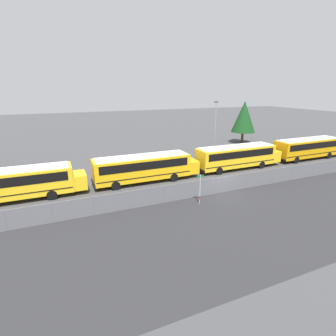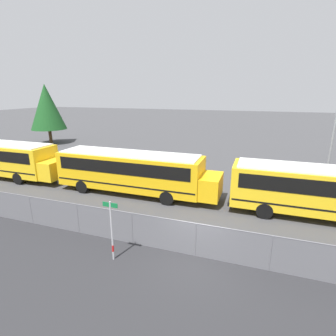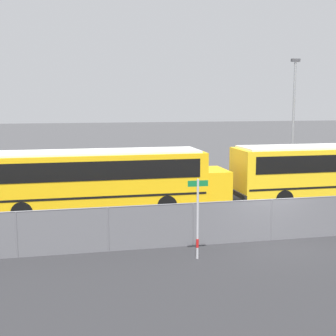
% 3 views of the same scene
% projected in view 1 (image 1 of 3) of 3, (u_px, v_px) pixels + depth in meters
% --- Properties ---
extents(ground_plane, '(200.00, 200.00, 0.00)m').
position_uv_depth(ground_plane, '(221.00, 192.00, 26.27)').
color(ground_plane, '#424244').
extents(road_strip, '(96.32, 12.00, 0.01)m').
position_uv_depth(road_strip, '(264.00, 219.00, 21.00)').
color(road_strip, '#2B2B2D').
rests_on(road_strip, ground_plane).
extents(fence, '(62.39, 0.07, 1.64)m').
position_uv_depth(fence, '(222.00, 185.00, 26.03)').
color(fence, '#9EA0A5').
rests_on(fence, ground_plane).
extents(school_bus_0, '(11.94, 2.64, 2.99)m').
position_uv_depth(school_bus_0, '(14.00, 182.00, 23.94)').
color(school_bus_0, yellow).
rests_on(school_bus_0, ground_plane).
extents(school_bus_1, '(11.94, 2.64, 2.99)m').
position_uv_depth(school_bus_1, '(145.00, 166.00, 28.76)').
color(school_bus_1, yellow).
rests_on(school_bus_1, ground_plane).
extents(school_bus_2, '(11.94, 2.64, 2.99)m').
position_uv_depth(school_bus_2, '(238.00, 155.00, 33.53)').
color(school_bus_2, yellow).
rests_on(school_bus_2, ground_plane).
extents(school_bus_3, '(11.94, 2.64, 2.99)m').
position_uv_depth(school_bus_3, '(308.00, 147.00, 38.27)').
color(school_bus_3, orange).
rests_on(school_bus_3, ground_plane).
extents(street_sign, '(0.70, 0.09, 2.76)m').
position_uv_depth(street_sign, '(200.00, 188.00, 23.32)').
color(street_sign, '#B7B7BC').
rests_on(street_sign, ground_plane).
extents(light_pole, '(0.60, 0.24, 8.16)m').
position_uv_depth(light_pole, '(215.00, 126.00, 39.77)').
color(light_pole, gray).
rests_on(light_pole, ground_plane).
extents(tree_0, '(4.38, 4.38, 7.78)m').
position_uv_depth(tree_0, '(244.00, 117.00, 48.64)').
color(tree_0, '#51381E').
rests_on(tree_0, ground_plane).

